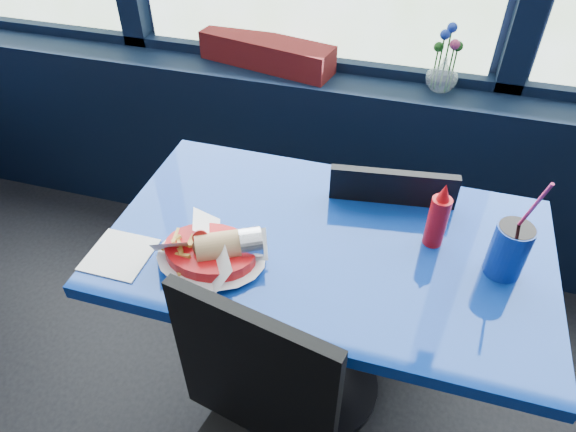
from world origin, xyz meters
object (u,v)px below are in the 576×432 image
object	(u,v)px
chair_near_back	(389,240)
food_basket	(213,251)
planter_box	(266,52)
flower_vase	(443,71)
ketchup_bottle	(438,218)
soda_cup	(509,249)
near_table	(325,284)

from	to	relation	value
chair_near_back	food_basket	bearing A→B (deg)	40.67
planter_box	flower_vase	bearing A→B (deg)	10.76
planter_box	flower_vase	distance (m)	0.70
ketchup_bottle	soda_cup	distance (m)	0.19
flower_vase	soda_cup	distance (m)	0.89
planter_box	soda_cup	size ratio (longest dim) A/B	1.78
planter_box	food_basket	bearing A→B (deg)	-67.46
planter_box	ketchup_bottle	size ratio (longest dim) A/B	2.82
planter_box	chair_near_back	bearing A→B (deg)	-30.14
near_table	planter_box	size ratio (longest dim) A/B	2.14
chair_near_back	food_basket	xyz separation A→B (m)	(-0.43, -0.48, 0.29)
planter_box	ketchup_bottle	bearing A→B (deg)	-35.74
near_table	ketchup_bottle	xyz separation A→B (m)	(0.27, 0.07, 0.27)
chair_near_back	planter_box	distance (m)	0.92
near_table	ketchup_bottle	bearing A→B (deg)	15.03
near_table	soda_cup	size ratio (longest dim) A/B	3.79
chair_near_back	flower_vase	size ratio (longest dim) A/B	3.43
near_table	flower_vase	xyz separation A→B (m)	(0.23, 0.87, 0.31)
planter_box	near_table	bearing A→B (deg)	-50.33
chair_near_back	planter_box	bearing A→B (deg)	-49.92
near_table	planter_box	bearing A→B (deg)	117.55
near_table	chair_near_back	xyz separation A→B (m)	(0.16, 0.33, -0.07)
flower_vase	ketchup_bottle	world-z (taller)	flower_vase
food_basket	planter_box	bearing A→B (deg)	97.93
soda_cup	food_basket	bearing A→B (deg)	-166.61
ketchup_bottle	soda_cup	bearing A→B (deg)	-17.93
planter_box	ketchup_bottle	distance (m)	1.10
near_table	planter_box	distance (m)	1.05
flower_vase	soda_cup	size ratio (longest dim) A/B	0.79
flower_vase	soda_cup	xyz separation A→B (m)	(0.22, -0.86, -0.05)
near_table	soda_cup	xyz separation A→B (m)	(0.45, 0.02, 0.26)
ketchup_bottle	flower_vase	bearing A→B (deg)	93.00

